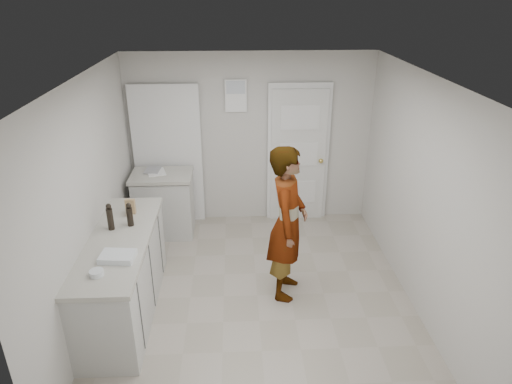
{
  "coord_description": "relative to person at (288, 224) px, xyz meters",
  "views": [
    {
      "loc": [
        -0.22,
        -4.33,
        3.3
      ],
      "look_at": [
        0.0,
        0.4,
        1.14
      ],
      "focal_mm": 32.0,
      "sensor_mm": 36.0,
      "label": 1
    }
  ],
  "objects": [
    {
      "name": "ground",
      "position": [
        -0.34,
        -0.08,
        -0.9
      ],
      "size": [
        4.0,
        4.0,
        0.0
      ],
      "primitive_type": "plane",
      "color": "gray",
      "rests_on": "ground"
    },
    {
      "name": "room_shell",
      "position": [
        -0.51,
        1.87,
        0.13
      ],
      "size": [
        4.0,
        4.0,
        4.0
      ],
      "color": "beige",
      "rests_on": "ground"
    },
    {
      "name": "main_counter",
      "position": [
        -1.79,
        -0.28,
        -0.47
      ],
      "size": [
        0.64,
        1.96,
        0.93
      ],
      "color": "beige",
      "rests_on": "ground"
    },
    {
      "name": "side_counter",
      "position": [
        -1.59,
        1.47,
        -0.47
      ],
      "size": [
        0.84,
        0.61,
        0.93
      ],
      "color": "beige",
      "rests_on": "ground"
    },
    {
      "name": "person",
      "position": [
        0.0,
        0.0,
        0.0
      ],
      "size": [
        0.57,
        0.74,
        1.8
      ],
      "primitive_type": "imported",
      "rotation": [
        0.0,
        0.0,
        1.33
      ],
      "color": "silver",
      "rests_on": "ground"
    },
    {
      "name": "cake_mix_box",
      "position": [
        -1.76,
        0.28,
        0.11
      ],
      "size": [
        0.11,
        0.06,
        0.18
      ],
      "primitive_type": "cube",
      "rotation": [
        0.0,
        0.0,
        -0.13
      ],
      "color": "olive",
      "rests_on": "main_counter"
    },
    {
      "name": "spice_jar",
      "position": [
        -1.78,
        0.21,
        0.07
      ],
      "size": [
        0.05,
        0.05,
        0.08
      ],
      "primitive_type": "cylinder",
      "color": "tan",
      "rests_on": "main_counter"
    },
    {
      "name": "oil_cruet_a",
      "position": [
        -1.71,
        -0.0,
        0.15
      ],
      "size": [
        0.07,
        0.07,
        0.27
      ],
      "color": "black",
      "rests_on": "main_counter"
    },
    {
      "name": "oil_cruet_b",
      "position": [
        -1.9,
        -0.08,
        0.17
      ],
      "size": [
        0.07,
        0.07,
        0.3
      ],
      "color": "black",
      "rests_on": "main_counter"
    },
    {
      "name": "baking_dish",
      "position": [
        -1.7,
        -0.67,
        0.05
      ],
      "size": [
        0.34,
        0.25,
        0.06
      ],
      "rotation": [
        0.0,
        0.0,
        -0.09
      ],
      "color": "silver",
      "rests_on": "main_counter"
    },
    {
      "name": "egg_bowl",
      "position": [
        -1.83,
        -0.94,
        0.05
      ],
      "size": [
        0.13,
        0.13,
        0.05
      ],
      "color": "silver",
      "rests_on": "main_counter"
    },
    {
      "name": "papers",
      "position": [
        -1.67,
        1.53,
        0.03
      ],
      "size": [
        0.31,
        0.35,
        0.01
      ],
      "primitive_type": "cube",
      "rotation": [
        0.0,
        0.0,
        0.28
      ],
      "color": "white",
      "rests_on": "side_counter"
    }
  ]
}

